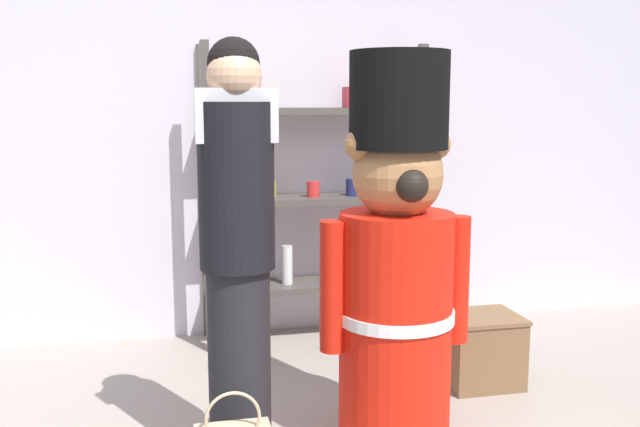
# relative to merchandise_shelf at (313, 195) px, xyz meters

# --- Properties ---
(back_wall) EXTENTS (6.40, 0.12, 2.60)m
(back_wall) POSITION_rel_merchandise_shelf_xyz_m (-0.52, 0.22, 0.42)
(back_wall) COLOR silver
(back_wall) RESTS_ON ground_plane
(merchandise_shelf) EXTENTS (1.32, 0.35, 1.77)m
(merchandise_shelf) POSITION_rel_merchandise_shelf_xyz_m (0.00, 0.00, 0.00)
(merchandise_shelf) COLOR #4C4742
(merchandise_shelf) RESTS_ON ground_plane
(teddy_bear_guard) EXTENTS (0.65, 0.49, 1.64)m
(teddy_bear_guard) POSITION_rel_merchandise_shelf_xyz_m (0.04, -1.44, -0.11)
(teddy_bear_guard) COLOR red
(teddy_bear_guard) RESTS_ON ground_plane
(person_shopper) EXTENTS (0.30, 0.29, 1.67)m
(person_shopper) POSITION_rel_merchandise_shelf_xyz_m (-0.62, -1.51, 0.02)
(person_shopper) COLOR black
(person_shopper) RESTS_ON ground_plane
(display_crate) EXTENTS (0.38, 0.33, 0.36)m
(display_crate) POSITION_rel_merchandise_shelf_xyz_m (0.67, -0.96, -0.70)
(display_crate) COLOR brown
(display_crate) RESTS_ON ground_plane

